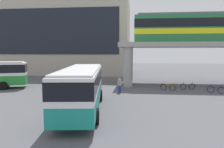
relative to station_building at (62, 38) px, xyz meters
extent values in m
plane|color=#515156|center=(10.85, -20.13, -7.32)|extent=(120.00, 120.00, 0.00)
cube|color=#B2A899|center=(0.00, 0.03, 0.00)|extent=(28.15, 13.72, 14.63)
cube|color=black|center=(0.00, -6.88, 0.73)|extent=(25.34, 0.10, 8.19)
cube|color=#9E9B93|center=(26.47, -14.85, -2.01)|extent=(26.13, 7.45, 0.60)
cylinder|color=#9E9B93|center=(14.60, -17.77, -4.81)|extent=(1.10, 1.10, 5.00)
cylinder|color=#9E9B93|center=(14.60, -11.93, -4.81)|extent=(1.10, 1.10, 5.00)
cube|color=#26723F|center=(25.90, -14.85, 0.09)|extent=(21.05, 2.90, 3.60)
cube|color=yellow|center=(25.90, -14.85, -0.27)|extent=(21.11, 2.96, 0.70)
cube|color=black|center=(25.90, -14.85, 0.81)|extent=(21.11, 2.96, 1.10)
cube|color=slate|center=(25.90, -14.85, 2.01)|extent=(20.21, 2.61, 0.24)
cube|color=teal|center=(11.68, -29.93, -6.27)|extent=(3.83, 11.22, 1.10)
cube|color=white|center=(11.68, -29.93, -4.97)|extent=(3.83, 11.22, 1.50)
cube|color=black|center=(11.68, -29.93, -4.89)|extent=(3.87, 11.27, 0.96)
cube|color=silver|center=(11.68, -29.93, -4.16)|extent=(3.64, 10.66, 0.12)
cylinder|color=black|center=(10.01, -26.59, -6.82)|extent=(0.40, 1.03, 1.00)
cylinder|color=black|center=(12.49, -26.28, -6.82)|extent=(0.40, 1.03, 1.00)
cylinder|color=black|center=(10.82, -33.14, -6.82)|extent=(0.40, 1.03, 1.00)
cylinder|color=black|center=(13.30, -32.83, -6.82)|extent=(0.40, 1.03, 1.00)
cylinder|color=black|center=(0.38, -21.89, -6.82)|extent=(1.03, 0.63, 1.00)
cylinder|color=black|center=(-0.53, -19.56, -6.82)|extent=(1.03, 0.63, 1.00)
torus|color=black|center=(19.77, -20.35, -6.98)|extent=(0.70, 0.36, 0.74)
torus|color=black|center=(18.81, -19.91, -6.98)|extent=(0.70, 0.36, 0.74)
cylinder|color=orange|center=(19.29, -20.13, -6.70)|extent=(0.97, 0.49, 0.05)
cylinder|color=orange|center=(18.81, -19.91, -6.68)|extent=(0.04, 0.04, 0.55)
cylinder|color=orange|center=(19.77, -20.35, -6.63)|extent=(0.04, 0.04, 0.65)
torus|color=black|center=(24.67, -21.46, -6.98)|extent=(0.71, 0.33, 0.74)
torus|color=black|center=(23.69, -21.07, -6.98)|extent=(0.71, 0.33, 0.74)
cylinder|color=#1E3FA5|center=(24.18, -21.27, -6.70)|extent=(0.99, 0.44, 0.05)
cylinder|color=#1E3FA5|center=(23.69, -21.07, -6.68)|extent=(0.04, 0.04, 0.55)
cylinder|color=#1E3FA5|center=(24.67, -21.46, -6.63)|extent=(0.04, 0.04, 0.65)
torus|color=black|center=(22.19, -19.14, -6.98)|extent=(0.74, 0.20, 0.74)
torus|color=black|center=(21.16, -19.34, -6.98)|extent=(0.74, 0.20, 0.74)
cylinder|color=#1E7F33|center=(21.67, -19.24, -6.70)|extent=(1.04, 0.25, 0.05)
cylinder|color=#1E7F33|center=(21.16, -19.34, -6.68)|extent=(0.04, 0.04, 0.55)
cylinder|color=#1E7F33|center=(22.19, -19.14, -6.63)|extent=(0.04, 0.04, 0.65)
cylinder|color=navy|center=(13.89, -22.15, -6.93)|extent=(0.32, 0.32, 0.78)
cube|color=gray|center=(13.89, -22.15, -6.23)|extent=(0.44, 0.48, 0.62)
sphere|color=tan|center=(13.89, -22.15, -5.81)|extent=(0.21, 0.21, 0.21)
camera|label=1|loc=(15.66, -45.90, -2.91)|focal=35.80mm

